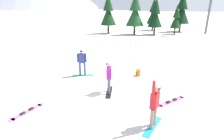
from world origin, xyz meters
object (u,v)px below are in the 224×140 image
at_px(snowboarder_foreground, 154,105).
at_px(snowboarder_background, 82,62).
at_px(pine_tree_twin, 156,15).
at_px(pine_tree_short, 108,14).
at_px(pine_tree_slender, 182,10).
at_px(pine_tree_leaning, 108,12).
at_px(pine_tree_young, 176,18).
at_px(snowboarder_midground, 109,77).
at_px(trail_marker_pole, 130,51).
at_px(loose_snowboard_near_right, 171,101).
at_px(loose_snowboard_far_spare, 27,112).
at_px(pine_tree_tall, 135,12).
at_px(backpack_orange, 138,73).
at_px(pine_tree_broad, 153,13).

xyz_separation_m(snowboarder_foreground, snowboarder_background, (-4.51, 4.71, -0.01)).
bearing_deg(pine_tree_twin, pine_tree_short, 146.09).
bearing_deg(snowboarder_foreground, pine_tree_slender, 79.24).
xyz_separation_m(snowboarder_foreground, pine_tree_short, (-7.78, 29.29, 1.73)).
bearing_deg(pine_tree_leaning, pine_tree_young, 5.79).
distance_m(snowboarder_midground, pine_tree_leaning, 21.57).
height_order(trail_marker_pole, pine_tree_short, pine_tree_short).
height_order(loose_snowboard_near_right, pine_tree_short, pine_tree_short).
xyz_separation_m(snowboarder_background, pine_tree_short, (-3.27, 24.58, 1.74)).
relative_size(snowboarder_background, loose_snowboard_near_right, 1.16).
xyz_separation_m(pine_tree_short, pine_tree_leaning, (1.18, -5.72, 0.69)).
bearing_deg(loose_snowboard_far_spare, pine_tree_leaning, 92.70).
bearing_deg(pine_tree_slender, pine_tree_tall, -148.28).
xyz_separation_m(snowboarder_midground, loose_snowboard_far_spare, (-3.23, -2.57, -0.90)).
bearing_deg(pine_tree_twin, pine_tree_leaning, 179.64).
bearing_deg(backpack_orange, pine_tree_leaning, 107.56).
bearing_deg(pine_tree_broad, backpack_orange, -93.60).
height_order(pine_tree_slender, pine_tree_twin, pine_tree_slender).
distance_m(snowboarder_foreground, pine_tree_young, 25.02).
bearing_deg(loose_snowboard_far_spare, pine_tree_short, 94.47).
height_order(pine_tree_young, pine_tree_leaning, pine_tree_leaning).
height_order(trail_marker_pole, pine_tree_twin, pine_tree_twin).
distance_m(snowboarder_foreground, snowboarder_midground, 3.44).
bearing_deg(pine_tree_broad, loose_snowboard_near_right, -89.26).
distance_m(loose_snowboard_far_spare, pine_tree_broad, 29.33).
bearing_deg(loose_snowboard_near_right, trail_marker_pole, 112.57).
bearing_deg(pine_tree_tall, snowboarder_foreground, -84.32).
relative_size(pine_tree_slender, pine_tree_twin, 1.19).
height_order(snowboarder_foreground, pine_tree_short, pine_tree_short).
distance_m(backpack_orange, trail_marker_pole, 3.38).
xyz_separation_m(snowboarder_foreground, pine_tree_tall, (-2.29, 23.07, 2.47)).
bearing_deg(pine_tree_slender, loose_snowboard_far_spare, -111.23).
bearing_deg(trail_marker_pole, pine_tree_broad, 83.42).
distance_m(snowboarder_midground, loose_snowboard_near_right, 3.39).
bearing_deg(snowboarder_foreground, trail_marker_pole, 101.13).
bearing_deg(loose_snowboard_near_right, backpack_orange, 119.49).
bearing_deg(trail_marker_pole, pine_tree_young, 70.46).
bearing_deg(pine_tree_young, trail_marker_pole, -109.54).
height_order(loose_snowboard_far_spare, backpack_orange, backpack_orange).
bearing_deg(loose_snowboard_near_right, pine_tree_tall, 98.88).
bearing_deg(pine_tree_broad, snowboarder_midground, -96.36).
xyz_separation_m(loose_snowboard_near_right, pine_tree_tall, (-3.27, 20.91, 3.43)).
xyz_separation_m(snowboarder_foreground, loose_snowboard_near_right, (0.97, 2.16, -0.96)).
xyz_separation_m(snowboarder_foreground, pine_tree_young, (4.04, 24.65, 1.47)).
xyz_separation_m(snowboarder_background, pine_tree_leaning, (-2.09, 18.86, 2.43)).
relative_size(pine_tree_broad, pine_tree_twin, 1.01).
distance_m(loose_snowboard_near_right, pine_tree_leaning, 22.97).
xyz_separation_m(pine_tree_young, pine_tree_broad, (-3.41, 3.90, 0.61)).
bearing_deg(pine_tree_short, snowboarder_midground, -78.33).
bearing_deg(pine_tree_slender, pine_tree_young, -111.81).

